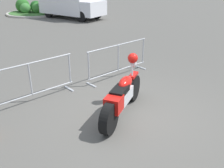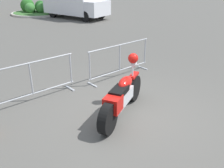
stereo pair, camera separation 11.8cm
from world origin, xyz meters
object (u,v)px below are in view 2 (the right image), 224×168
motorcycle (122,95)px  crowd_barrier_near (31,81)px  crowd_barrier_far (120,60)px  delivery_van (74,1)px

motorcycle → crowd_barrier_near: (-1.45, 1.95, 0.05)m
crowd_barrier_far → delivery_van: size_ratio=0.46×
motorcycle → crowd_barrier_near: motorcycle is taller
motorcycle → delivery_van: size_ratio=0.39×
delivery_van → motorcycle: bearing=-42.1°
motorcycle → crowd_barrier_far: (1.45, 1.95, 0.05)m
motorcycle → crowd_barrier_far: size_ratio=0.85×
motorcycle → crowd_barrier_near: bearing=96.3°
motorcycle → crowd_barrier_near: size_ratio=0.85×
motorcycle → crowd_barrier_far: motorcycle is taller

